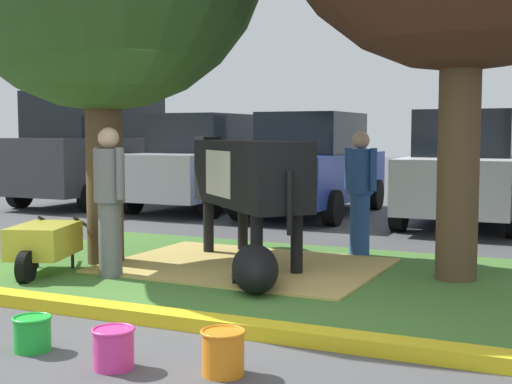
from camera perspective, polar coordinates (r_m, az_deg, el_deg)
The scene contains 16 objects.
ground_plane at distance 6.02m, azimuth -5.59°, elevation -10.92°, with size 80.00×80.00×0.00m, color #4C4C4F.
grass_island at distance 8.08m, azimuth 0.68°, elevation -6.72°, with size 6.92×4.23×0.02m, color #477A33.
curb_yellow at distance 6.12m, azimuth -8.03°, elevation -10.09°, with size 8.12×0.24×0.12m, color yellow.
hay_bedding at distance 8.47m, azimuth -0.84°, elevation -6.06°, with size 3.20×2.40×0.04m, color tan.
cow_holstein at distance 8.64m, azimuth -0.84°, elevation 1.47°, with size 2.52×2.44×1.58m.
calf_lying at distance 7.24m, azimuth -0.12°, elevation -6.23°, with size 0.94×1.30×0.48m.
person_handler at distance 9.19m, azimuth 8.53°, elevation 0.17°, with size 0.49×0.34×1.65m.
person_visitor_near at distance 7.92m, azimuth -11.90°, elevation -0.45°, with size 0.50×0.34×1.69m.
wheelbarrow at distance 8.36m, azimuth -17.03°, elevation -3.91°, with size 0.95×1.60×0.63m.
bucket_green at distance 5.59m, azimuth -17.84°, elevation -10.91°, with size 0.30×0.30×0.26m.
bucket_pink at distance 5.05m, azimuth -11.59°, elevation -12.35°, with size 0.31×0.31×0.29m.
bucket_orange at distance 4.83m, azimuth -2.71°, elevation -12.91°, with size 0.31×0.31×0.31m.
suv_dark_grey at distance 16.41m, azimuth -12.86°, elevation 3.51°, with size 2.13×4.60×2.52m.
sedan_silver at distance 14.85m, azimuth -4.19°, elevation 2.38°, with size 2.03×4.40×2.02m.
sedan_blue at distance 13.84m, azimuth 4.65°, elevation 2.19°, with size 2.03×4.40×2.02m.
hatchback_white at distance 12.95m, azimuth 16.98°, elevation 1.81°, with size 2.03×4.40×2.02m.
Camera 1 is at (2.91, -5.01, 1.64)m, focal length 48.86 mm.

